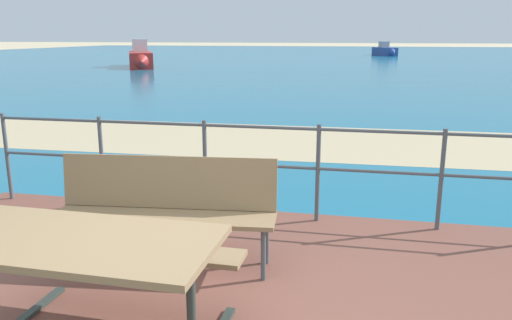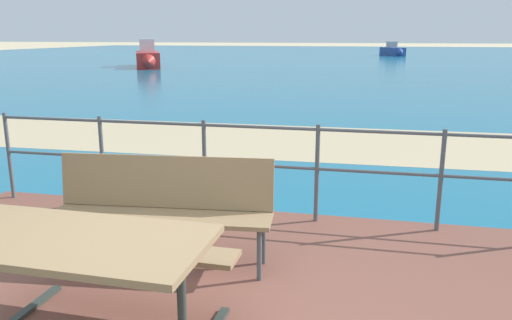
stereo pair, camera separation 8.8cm
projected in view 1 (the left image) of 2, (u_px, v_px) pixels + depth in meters
The scene contains 7 objects.
sea_water at pixel (352, 59), 41.12m from camera, with size 90.00×90.00×0.01m, color #196B8E.
beach_strip at pixel (305, 142), 9.40m from camera, with size 54.00×3.13×0.01m, color tan.
picnic_table at pixel (77, 270), 2.82m from camera, with size 1.59×1.55×0.79m.
park_bench at pixel (166, 202), 4.17m from camera, with size 1.83×0.60×0.89m.
railing_fence at pixel (260, 158), 5.23m from camera, with size 5.94×0.04×1.00m.
boat_near at pixel (140, 58), 30.59m from camera, with size 3.29×5.37×1.64m.
boat_far at pixel (385, 51), 47.25m from camera, with size 2.30×3.72×1.28m.
Camera 1 is at (1.00, -2.57, 1.92)m, focal length 35.95 mm.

